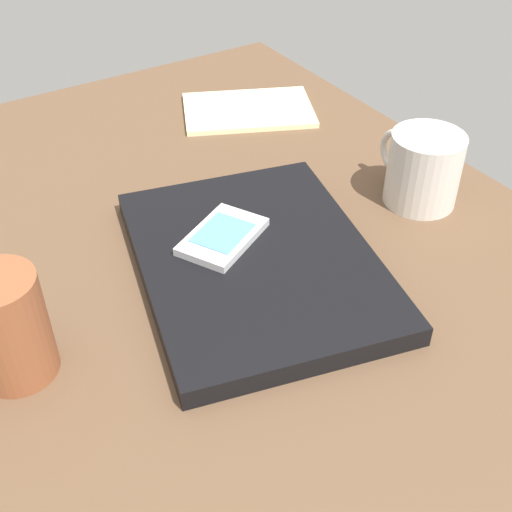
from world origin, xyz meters
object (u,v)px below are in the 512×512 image
object	(u,v)px
pen_cup	(7,327)
cell_phone_on_laptop	(223,236)
coffee_mug	(423,169)
laptop_closed	(256,262)
notepad	(248,110)

from	to	relation	value
pen_cup	cell_phone_on_laptop	bearing A→B (deg)	-79.71
pen_cup	coffee_mug	xyz separation A→B (cm)	(1.21, -50.83, -0.88)
laptop_closed	coffee_mug	bearing A→B (deg)	-74.48
laptop_closed	coffee_mug	xyz separation A→B (cm)	(0.82, -24.63, 3.40)
laptop_closed	cell_phone_on_laptop	distance (cm)	4.73
pen_cup	laptop_closed	bearing A→B (deg)	-89.14
cell_phone_on_laptop	notepad	bearing A→B (deg)	-36.34
laptop_closed	coffee_mug	distance (cm)	24.87
laptop_closed	notepad	world-z (taller)	laptop_closed
cell_phone_on_laptop	pen_cup	distance (cm)	24.92
pen_cup	notepad	bearing A→B (deg)	-53.94
pen_cup	coffee_mug	size ratio (longest dim) A/B	0.88
cell_phone_on_laptop	coffee_mug	xyz separation A→B (cm)	(-3.22, -26.44, 1.73)
notepad	coffee_mug	size ratio (longest dim) A/B	1.59
laptop_closed	cell_phone_on_laptop	size ratio (longest dim) A/B	2.74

